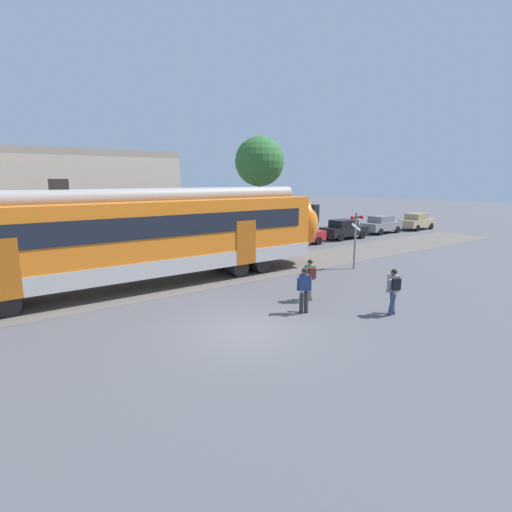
{
  "coord_description": "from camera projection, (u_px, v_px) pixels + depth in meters",
  "views": [
    {
      "loc": [
        -6.86,
        -9.85,
        4.72
      ],
      "look_at": [
        2.71,
        3.17,
        1.6
      ],
      "focal_mm": 28.0,
      "sensor_mm": 36.0,
      "label": 1
    }
  ],
  "objects": [
    {
      "name": "crossing_signal",
      "position": [
        356.0,
        232.0,
        20.97
      ],
      "size": [
        0.96,
        0.22,
        3.0
      ],
      "color": "gray",
      "rests_on": "ground"
    },
    {
      "name": "street_tree_right",
      "position": [
        260.0,
        162.0,
        31.42
      ],
      "size": [
        3.89,
        3.89,
        8.03
      ],
      "color": "brown",
      "rests_on": "ground"
    },
    {
      "name": "pedestrian_navy",
      "position": [
        304.0,
        287.0,
        14.12
      ],
      "size": [
        0.67,
        0.46,
        1.67
      ],
      "color": "#28282D",
      "rests_on": "ground"
    },
    {
      "name": "parked_car_black",
      "position": [
        344.0,
        229.0,
        31.87
      ],
      "size": [
        4.03,
        1.81,
        1.54
      ],
      "color": "black",
      "rests_on": "ground"
    },
    {
      "name": "parked_car_tan",
      "position": [
        417.0,
        221.0,
        37.82
      ],
      "size": [
        4.08,
        1.91,
        1.54
      ],
      "color": "tan",
      "rests_on": "ground"
    },
    {
      "name": "background_building",
      "position": [
        40.0,
        206.0,
        23.21
      ],
      "size": [
        15.59,
        5.0,
        9.2
      ],
      "color": "beige",
      "rests_on": "ground"
    },
    {
      "name": "parked_car_red",
      "position": [
        298.0,
        234.0,
        28.89
      ],
      "size": [
        4.04,
        1.83,
        1.54
      ],
      "color": "#B22323",
      "rests_on": "ground"
    },
    {
      "name": "pedestrian_grey",
      "position": [
        394.0,
        288.0,
        13.93
      ],
      "size": [
        0.65,
        0.58,
        1.67
      ],
      "color": "navy",
      "rests_on": "ground"
    },
    {
      "name": "parked_car_grey",
      "position": [
        381.0,
        224.0,
        35.2
      ],
      "size": [
        4.04,
        1.84,
        1.54
      ],
      "color": "gray",
      "rests_on": "ground"
    },
    {
      "name": "ground_plane",
      "position": [
        246.0,
        330.0,
        12.68
      ],
      "size": [
        160.0,
        160.0,
        0.0
      ],
      "primitive_type": "plane",
      "color": "#515156"
    },
    {
      "name": "pedestrian_green",
      "position": [
        310.0,
        276.0,
        15.55
      ],
      "size": [
        0.63,
        0.6,
        1.67
      ],
      "color": "#6B6051",
      "rests_on": "ground"
    }
  ]
}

